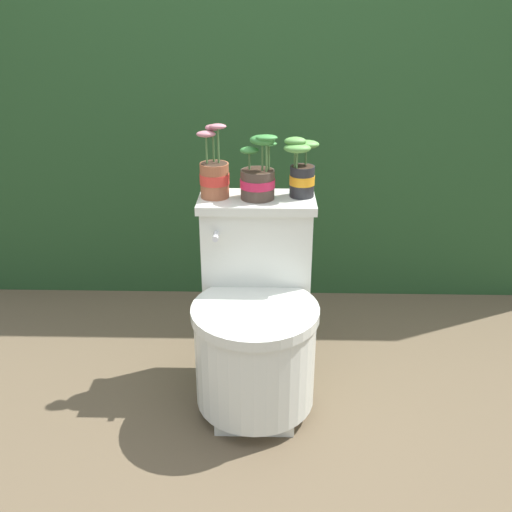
{
  "coord_description": "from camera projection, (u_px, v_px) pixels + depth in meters",
  "views": [
    {
      "loc": [
        -0.01,
        -1.69,
        1.35
      ],
      "look_at": [
        -0.05,
        0.08,
        0.55
      ],
      "focal_mm": 40.0,
      "sensor_mm": 36.0,
      "label": 1
    }
  ],
  "objects": [
    {
      "name": "hedge_backdrop",
      "position": [
        271.0,
        118.0,
        2.93
      ],
      "size": [
        3.0,
        0.84,
        1.59
      ],
      "color": "#234723",
      "rests_on": "ground"
    },
    {
      "name": "potted_plant_middle",
      "position": [
        301.0,
        170.0,
        1.97
      ],
      "size": [
        0.12,
        0.11,
        0.21
      ],
      "color": "#262628",
      "rests_on": "toilet"
    },
    {
      "name": "ground_plane",
      "position": [
        269.0,
        401.0,
        2.1
      ],
      "size": [
        12.0,
        12.0,
        0.0
      ],
      "primitive_type": "plane",
      "color": "brown"
    },
    {
      "name": "toilet",
      "position": [
        256.0,
        323.0,
        2.0
      ],
      "size": [
        0.43,
        0.57,
        0.72
      ],
      "color": "silver",
      "rests_on": "ground"
    },
    {
      "name": "potted_plant_left",
      "position": [
        214.0,
        175.0,
        1.97
      ],
      "size": [
        0.11,
        0.1,
        0.25
      ],
      "color": "#9E5638",
      "rests_on": "toilet"
    },
    {
      "name": "potted_plant_midleft",
      "position": [
        258.0,
        177.0,
        1.95
      ],
      "size": [
        0.13,
        0.12,
        0.23
      ],
      "color": "#47382D",
      "rests_on": "toilet"
    }
  ]
}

